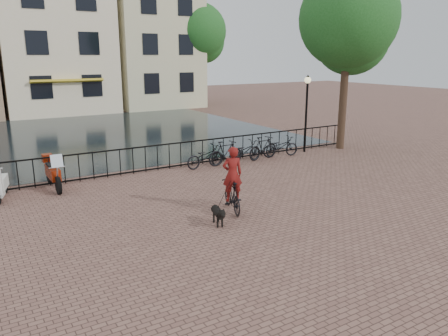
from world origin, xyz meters
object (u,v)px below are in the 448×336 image
lamp_post (307,101)px  motorcycle (53,169)px  cyclist (232,183)px  dog (218,215)px

lamp_post → motorcycle: (-11.16, -0.03, -1.70)m
cyclist → dog: (-0.89, -0.70, -0.57)m
cyclist → dog: 1.27m
dog → motorcycle: 6.49m
dog → lamp_post: bearing=49.5°
lamp_post → cyclist: (-7.17, -5.01, -1.53)m
lamp_post → motorcycle: 11.29m
dog → cyclist: bearing=52.2°
dog → motorcycle: bearing=132.8°
lamp_post → motorcycle: size_ratio=1.80×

